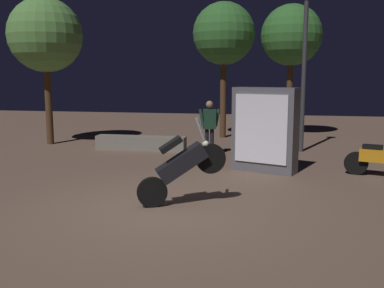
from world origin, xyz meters
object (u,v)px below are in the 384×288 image
motorcycle_black_foreground (181,166)px  motorcycle_orange_parked_left (381,159)px  person_rider_beside (209,123)px  kiosk_billboard (265,130)px  streetlamp_near (305,50)px

motorcycle_black_foreground → motorcycle_orange_parked_left: 5.21m
motorcycle_black_foreground → motorcycle_orange_parked_left: size_ratio=1.02×
motorcycle_orange_parked_left → person_rider_beside: size_ratio=0.98×
kiosk_billboard → motorcycle_black_foreground: bearing=86.6°
motorcycle_orange_parked_left → kiosk_billboard: 2.80m
streetlamp_near → kiosk_billboard: 3.98m
motorcycle_black_foreground → streetlamp_near: bearing=45.9°
motorcycle_black_foreground → streetlamp_near: size_ratio=0.33×
streetlamp_near → kiosk_billboard: streetlamp_near is taller
motorcycle_black_foreground → person_rider_beside: bearing=70.2°
streetlamp_near → kiosk_billboard: size_ratio=2.38×
motorcycle_orange_parked_left → kiosk_billboard: (-2.73, 0.12, 0.61)m
motorcycle_black_foreground → kiosk_billboard: bearing=43.6°
motorcycle_black_foreground → streetlamp_near: (2.48, 6.44, 2.44)m
kiosk_billboard → person_rider_beside: bearing=-30.5°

